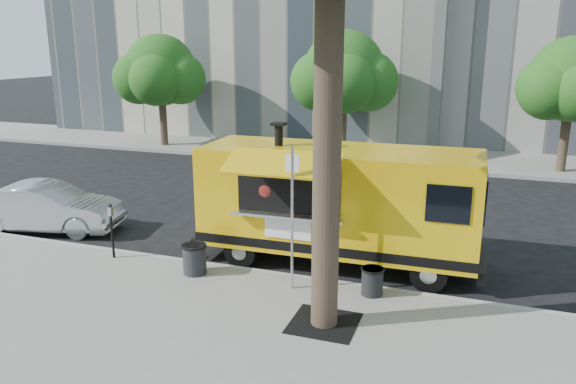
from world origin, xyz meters
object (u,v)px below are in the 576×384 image
far_tree_c (572,80)px  food_truck (337,201)px  far_tree_b (344,72)px  sedan (47,208)px  trash_bin_left (194,258)px  sign_post (292,210)px  parking_meter (111,224)px  trash_bin_right (372,280)px  far_tree_a (160,70)px

far_tree_c → food_truck: bearing=-116.7°
far_tree_b → sedan: size_ratio=1.35×
far_tree_b → sedan: (-5.19, -12.64, -3.16)m
sedan → trash_bin_left: bearing=-118.9°
sign_post → trash_bin_left: sign_post is taller
sedan → parking_meter: bearing=-126.4°
trash_bin_left → trash_bin_right: 3.91m
trash_bin_left → far_tree_a: bearing=123.8°
far_tree_a → trash_bin_left: size_ratio=8.05×
trash_bin_right → far_tree_c: bearing=70.6°
trash_bin_left → sedan: bearing=163.7°
sign_post → parking_meter: sign_post is taller
sedan → sign_post: bearing=-114.4°
far_tree_a → far_tree_b: size_ratio=0.97×
sign_post → food_truck: food_truck is taller
far_tree_a → food_truck: size_ratio=0.80×
sedan → far_tree_b: bearing=-34.9°
far_tree_b → trash_bin_left: (0.27, -14.24, -3.33)m
trash_bin_right → far_tree_b: bearing=106.6°
far_tree_a → parking_meter: bearing=-62.9°
parking_meter → far_tree_a: bearing=117.1°
food_truck → trash_bin_left: (-2.70, -1.93, -1.04)m
far_tree_a → food_truck: 17.03m
sign_post → parking_meter: size_ratio=2.25×
far_tree_a → food_truck: (11.97, -11.91, -2.24)m
sign_post → parking_meter: (-4.55, 0.20, -0.87)m
trash_bin_right → food_truck: bearing=125.6°
far_tree_a → trash_bin_right: far_tree_a is taller
far_tree_a → far_tree_c: size_ratio=1.03×
far_tree_c → food_truck: size_ratio=0.78×
far_tree_b → parking_meter: 14.48m
sign_post → food_truck: bearing=77.8°
far_tree_c → parking_meter: 17.82m
parking_meter → sedan: 3.50m
far_tree_a → parking_meter: (7.00, -13.65, -2.79)m
far_tree_b → trash_bin_left: size_ratio=8.27×
sedan → trash_bin_right: bearing=-110.9°
far_tree_a → sedan: far_tree_a is taller
far_tree_a → sedan: bearing=-72.7°
far_tree_a → far_tree_b: bearing=2.5°
sedan → trash_bin_right: size_ratio=7.20×
far_tree_c → sign_post: far_tree_c is taller
far_tree_a → sign_post: far_tree_a is taller
far_tree_a → food_truck: far_tree_a is taller
far_tree_c → parking_meter: (-11.00, -13.75, -2.74)m
parking_meter → trash_bin_left: 2.33m
food_truck → sign_post: bearing=-103.5°
far_tree_b → food_truck: size_ratio=0.82×
trash_bin_right → sign_post: bearing=-171.3°
sedan → trash_bin_left: (5.47, -1.60, -0.17)m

